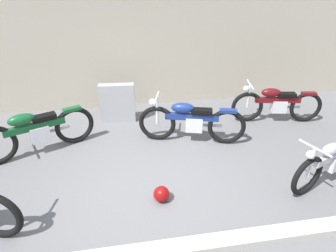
{
  "coord_description": "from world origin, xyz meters",
  "views": [
    {
      "loc": [
        -0.35,
        -3.8,
        3.25
      ],
      "look_at": [
        0.46,
        1.07,
        0.55
      ],
      "focal_mm": 31.54,
      "sensor_mm": 36.0,
      "label": 1
    }
  ],
  "objects_px": {
    "stone_marker": "(117,103)",
    "helmet": "(161,194)",
    "motorcycle_green": "(35,131)",
    "motorcycle_maroon": "(276,104)",
    "motorcycle_silver": "(333,160)",
    "motorcycle_blue": "(191,121)"
  },
  "relations": [
    {
      "from": "stone_marker",
      "to": "helmet",
      "type": "xyz_separation_m",
      "value": [
        0.6,
        -2.83,
        -0.33
      ]
    },
    {
      "from": "motorcycle_green",
      "to": "motorcycle_maroon",
      "type": "relative_size",
      "value": 1.02
    },
    {
      "from": "motorcycle_silver",
      "to": "motorcycle_maroon",
      "type": "bearing_deg",
      "value": -114.91
    },
    {
      "from": "stone_marker",
      "to": "helmet",
      "type": "bearing_deg",
      "value": -77.97
    },
    {
      "from": "motorcycle_maroon",
      "to": "motorcycle_green",
      "type": "bearing_deg",
      "value": 15.43
    },
    {
      "from": "motorcycle_green",
      "to": "motorcycle_maroon",
      "type": "xyz_separation_m",
      "value": [
        5.17,
        0.49,
        -0.03
      ]
    },
    {
      "from": "stone_marker",
      "to": "motorcycle_green",
      "type": "xyz_separation_m",
      "value": [
        -1.57,
        -1.1,
        0.03
      ]
    },
    {
      "from": "helmet",
      "to": "motorcycle_maroon",
      "type": "distance_m",
      "value": 3.75
    },
    {
      "from": "stone_marker",
      "to": "motorcycle_silver",
      "type": "distance_m",
      "value": 4.46
    },
    {
      "from": "helmet",
      "to": "motorcycle_maroon",
      "type": "height_order",
      "value": "motorcycle_maroon"
    },
    {
      "from": "stone_marker",
      "to": "motorcycle_green",
      "type": "height_order",
      "value": "motorcycle_green"
    },
    {
      "from": "motorcycle_silver",
      "to": "motorcycle_blue",
      "type": "height_order",
      "value": "motorcycle_blue"
    },
    {
      "from": "stone_marker",
      "to": "motorcycle_blue",
      "type": "bearing_deg",
      "value": -38.69
    },
    {
      "from": "helmet",
      "to": "motorcycle_green",
      "type": "distance_m",
      "value": 2.79
    },
    {
      "from": "motorcycle_silver",
      "to": "motorcycle_green",
      "type": "height_order",
      "value": "motorcycle_green"
    },
    {
      "from": "helmet",
      "to": "motorcycle_silver",
      "type": "xyz_separation_m",
      "value": [
        2.86,
        0.01,
        0.3
      ]
    },
    {
      "from": "motorcycle_green",
      "to": "motorcycle_blue",
      "type": "xyz_separation_m",
      "value": [
        3.02,
        -0.06,
        -0.01
      ]
    },
    {
      "from": "motorcycle_silver",
      "to": "motorcycle_green",
      "type": "relative_size",
      "value": 0.89
    },
    {
      "from": "stone_marker",
      "to": "motorcycle_maroon",
      "type": "height_order",
      "value": "motorcycle_maroon"
    },
    {
      "from": "helmet",
      "to": "motorcycle_green",
      "type": "bearing_deg",
      "value": 141.49
    },
    {
      "from": "stone_marker",
      "to": "motorcycle_blue",
      "type": "relative_size",
      "value": 0.43
    },
    {
      "from": "stone_marker",
      "to": "helmet",
      "type": "height_order",
      "value": "stone_marker"
    }
  ]
}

